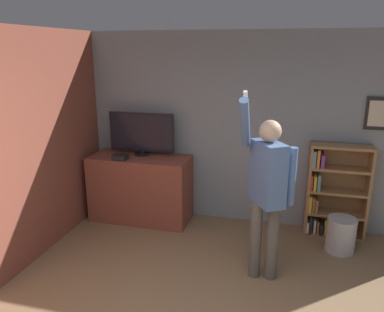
% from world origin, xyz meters
% --- Properties ---
extents(wall_back, '(6.23, 0.09, 2.70)m').
position_xyz_m(wall_back, '(0.01, 3.07, 1.35)').
color(wall_back, gray).
rests_on(wall_back, ground_plane).
extents(wall_side_brick, '(0.06, 4.64, 2.70)m').
position_xyz_m(wall_side_brick, '(-2.14, 1.52, 1.35)').
color(wall_side_brick, brown).
rests_on(wall_side_brick, ground_plane).
extents(tv_ledge, '(1.44, 0.61, 0.96)m').
position_xyz_m(tv_ledge, '(-1.30, 2.71, 0.48)').
color(tv_ledge, brown).
rests_on(tv_ledge, ground_plane).
extents(television, '(0.97, 0.22, 0.62)m').
position_xyz_m(television, '(-1.30, 2.81, 1.28)').
color(television, black).
rests_on(television, tv_ledge).
extents(game_console, '(0.19, 0.16, 0.07)m').
position_xyz_m(game_console, '(-1.51, 2.51, 0.99)').
color(game_console, black).
rests_on(game_console, tv_ledge).
extents(bookshelf, '(0.78, 0.28, 1.26)m').
position_xyz_m(bookshelf, '(1.36, 2.89, 0.61)').
color(bookshelf, '#997047').
rests_on(bookshelf, ground_plane).
extents(person, '(0.57, 0.57, 2.08)m').
position_xyz_m(person, '(0.56, 1.64, 1.08)').
color(person, '#56514C').
rests_on(person, ground_plane).
extents(waste_bin, '(0.35, 0.35, 0.44)m').
position_xyz_m(waste_bin, '(1.47, 2.45, 0.22)').
color(waste_bin, '#B7B7BC').
rests_on(waste_bin, ground_plane).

